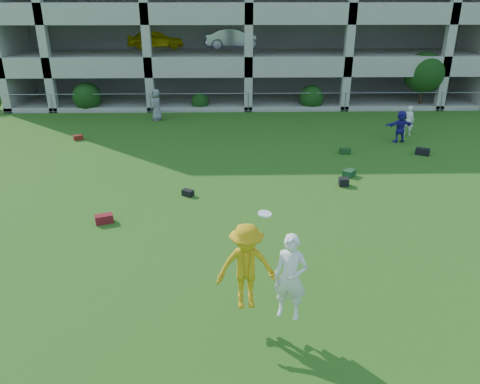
{
  "coord_description": "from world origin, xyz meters",
  "views": [
    {
      "loc": [
        -1.21,
        -9.6,
        6.75
      ],
      "look_at": [
        -0.9,
        3.0,
        1.4
      ],
      "focal_mm": 35.0,
      "sensor_mm": 36.0,
      "label": 1
    }
  ],
  "objects_px": {
    "parking_garage": "(244,5)",
    "frisbee_contest": "(257,269)",
    "bystander_d": "(400,126)",
    "crate_d": "(344,182)",
    "bystander_e": "(409,120)",
    "bystander_c": "(156,105)"
  },
  "relations": [
    {
      "from": "bystander_c",
      "to": "parking_garage",
      "type": "xyz_separation_m",
      "value": [
        5.34,
        10.62,
        5.12
      ]
    },
    {
      "from": "crate_d",
      "to": "frisbee_contest",
      "type": "distance_m",
      "value": 9.15
    },
    {
      "from": "frisbee_contest",
      "to": "bystander_e",
      "type": "bearing_deg",
      "value": 60.05
    },
    {
      "from": "bystander_d",
      "to": "bystander_e",
      "type": "height_order",
      "value": "bystander_d"
    },
    {
      "from": "bystander_c",
      "to": "frisbee_contest",
      "type": "xyz_separation_m",
      "value": [
        4.7,
        -18.45,
        0.62
      ]
    },
    {
      "from": "bystander_e",
      "to": "parking_garage",
      "type": "height_order",
      "value": "parking_garage"
    },
    {
      "from": "crate_d",
      "to": "parking_garage",
      "type": "xyz_separation_m",
      "value": [
        -3.16,
        20.86,
        5.86
      ]
    },
    {
      "from": "bystander_c",
      "to": "bystander_e",
      "type": "bearing_deg",
      "value": 48.36
    },
    {
      "from": "crate_d",
      "to": "parking_garage",
      "type": "distance_m",
      "value": 21.9
    },
    {
      "from": "bystander_d",
      "to": "crate_d",
      "type": "bearing_deg",
      "value": 43.17
    },
    {
      "from": "bystander_d",
      "to": "bystander_e",
      "type": "distance_m",
      "value": 1.51
    },
    {
      "from": "frisbee_contest",
      "to": "bystander_d",
      "type": "bearing_deg",
      "value": 60.5
    },
    {
      "from": "bystander_c",
      "to": "frisbee_contest",
      "type": "bearing_deg",
      "value": -13.25
    },
    {
      "from": "parking_garage",
      "to": "frisbee_contest",
      "type": "bearing_deg",
      "value": -91.26
    },
    {
      "from": "bystander_c",
      "to": "crate_d",
      "type": "xyz_separation_m",
      "value": [
        8.5,
        -10.24,
        -0.75
      ]
    },
    {
      "from": "bystander_d",
      "to": "frisbee_contest",
      "type": "height_order",
      "value": "frisbee_contest"
    },
    {
      "from": "bystander_d",
      "to": "parking_garage",
      "type": "bearing_deg",
      "value": -75.93
    },
    {
      "from": "parking_garage",
      "to": "bystander_d",
      "type": "bearing_deg",
      "value": -64.72
    },
    {
      "from": "bystander_d",
      "to": "parking_garage",
      "type": "relative_size",
      "value": 0.05
    },
    {
      "from": "bystander_c",
      "to": "frisbee_contest",
      "type": "relative_size",
      "value": 0.77
    },
    {
      "from": "bystander_e",
      "to": "bystander_d",
      "type": "bearing_deg",
      "value": 101.63
    },
    {
      "from": "bystander_c",
      "to": "bystander_d",
      "type": "bearing_deg",
      "value": 42.27
    }
  ]
}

